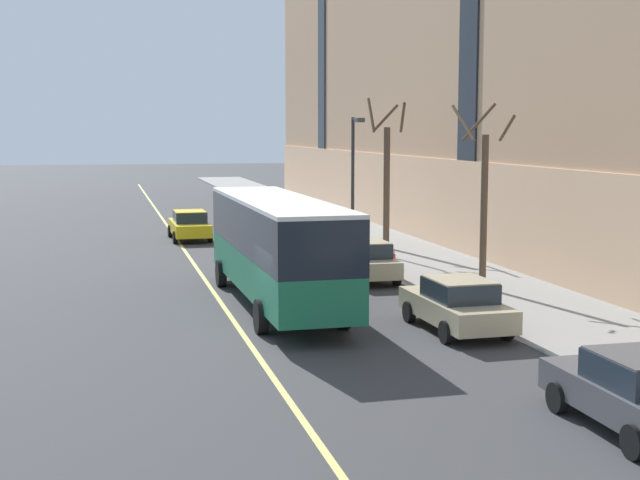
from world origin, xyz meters
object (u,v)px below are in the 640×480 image
Objects in this scene: parked_car_white_3 at (304,229)px; fire_hydrant at (393,259)px; city_bus at (276,244)px; street_lamp at (354,167)px; parked_car_darkgray_6 at (635,392)px; parked_car_champagne_2 at (366,261)px; parked_car_white_4 at (274,216)px; taxi_cab at (190,225)px; street_tree_far_uptown at (483,197)px; street_tree_far_downtown at (386,176)px; parked_car_champagne_5 at (457,304)px.

fire_hydrant is (1.63, -9.50, -0.29)m from parked_car_white_3.
street_lamp is (6.19, 12.42, 1.94)m from city_bus.
parked_car_white_3 and parked_car_darkgray_6 have the same top height.
parked_car_champagne_2 is (4.33, 4.24, -1.30)m from city_bus.
parked_car_white_3 is 1.03× the size of parked_car_white_4.
taxi_cab is at bearing 150.72° from parked_car_white_3.
parked_car_champagne_2 is 15.55m from taxi_cab.
parked_car_white_4 is at bearing 79.32° from city_bus.
parked_car_darkgray_6 is (0.11, -36.15, -0.00)m from parked_car_white_4.
parked_car_white_3 is 15.38m from street_tree_far_uptown.
fire_hydrant is (-1.60, 5.31, -2.93)m from street_tree_far_uptown.
street_lamp is at bearing 97.45° from street_tree_far_uptown.
street_tree_far_downtown is 1.60m from street_lamp.
parked_car_white_3 is at bearing 89.78° from parked_car_champagne_5.
parked_car_darkgray_6 is 0.92× the size of taxi_cab.
fire_hydrant is at bearing 106.80° from street_tree_far_uptown.
parked_car_white_4 is (-0.09, 18.25, 0.00)m from parked_car_champagne_2.
parked_car_champagne_2 and parked_car_white_3 have the same top height.
city_bus reaches higher than parked_car_champagne_2.
street_tree_far_downtown is (7.70, 12.12, 1.53)m from city_bus.
parked_car_white_4 is at bearing 91.87° from parked_car_white_3.
city_bus is 16.42m from parked_car_white_3.
parked_car_white_3 is 20.48m from parked_car_champagne_5.
parked_car_darkgray_6 is 15.21m from street_tree_far_uptown.
parked_car_darkgray_6 is at bearing -90.18° from parked_car_champagne_5.
parked_car_champagne_5 is 1.05× the size of parked_car_darkgray_6.
parked_car_darkgray_6 is (4.36, -13.66, -1.30)m from city_bus.
parked_car_champagne_5 is 7.08m from street_tree_far_uptown.
street_lamp is at bearing 85.98° from parked_car_darkgray_6.
parked_car_champagne_2 is at bearing -69.78° from taxi_cab.
parked_car_white_3 is 6.39× the size of fire_hydrant.
street_tree_far_uptown is 11.19m from street_tree_far_downtown.
parked_car_white_3 is 0.97× the size of taxi_cab.
street_tree_far_downtown is 1.15× the size of street_lamp.
street_tree_far_downtown reaches higher than parked_car_white_3.
parked_car_champagne_5 is at bearing -120.21° from street_tree_far_uptown.
city_bus is 2.82× the size of parked_car_darkgray_6.
fire_hydrant is (1.73, 19.91, -0.29)m from parked_car_darkgray_6.
street_tree_far_uptown is at bearing -82.55° from street_lamp.
city_bus is at bearing 132.78° from parked_car_champagne_5.
street_tree_far_downtown is 9.96× the size of fire_hydrant.
parked_car_champagne_2 and parked_car_darkgray_6 have the same top height.
parked_car_champagne_2 is 0.60× the size of street_tree_far_downtown.
parked_car_white_3 and parked_car_champagne_5 have the same top height.
taxi_cab is at bearing 119.53° from fire_hydrant.
street_lamp reaches higher than city_bus.
taxi_cab is at bearing 93.16° from city_bus.
parked_car_champagne_5 is 0.74× the size of street_lamp.
street_lamp reaches higher than taxi_cab.
street_tree_far_downtown is 6.84m from fire_hydrant.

